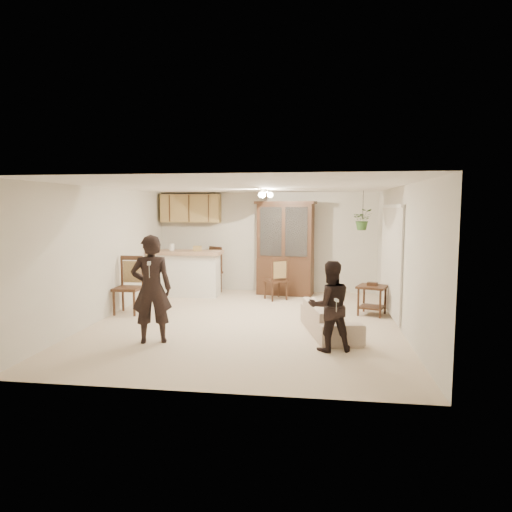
# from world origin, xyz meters

# --- Properties ---
(floor) EXTENTS (6.50, 6.50, 0.00)m
(floor) POSITION_xyz_m (0.00, 0.00, 0.00)
(floor) COLOR beige
(floor) RESTS_ON ground
(ceiling) EXTENTS (5.50, 6.50, 0.02)m
(ceiling) POSITION_xyz_m (0.00, 0.00, 2.50)
(ceiling) COLOR white
(ceiling) RESTS_ON wall_back
(wall_back) EXTENTS (5.50, 0.02, 2.50)m
(wall_back) POSITION_xyz_m (0.00, 3.25, 1.25)
(wall_back) COLOR beige
(wall_back) RESTS_ON ground
(wall_front) EXTENTS (5.50, 0.02, 2.50)m
(wall_front) POSITION_xyz_m (0.00, -3.25, 1.25)
(wall_front) COLOR beige
(wall_front) RESTS_ON ground
(wall_left) EXTENTS (0.02, 6.50, 2.50)m
(wall_left) POSITION_xyz_m (-2.75, 0.00, 1.25)
(wall_left) COLOR beige
(wall_left) RESTS_ON ground
(wall_right) EXTENTS (0.02, 6.50, 2.50)m
(wall_right) POSITION_xyz_m (2.75, 0.00, 1.25)
(wall_right) COLOR beige
(wall_right) RESTS_ON ground
(breakfast_bar) EXTENTS (1.60, 0.55, 1.00)m
(breakfast_bar) POSITION_xyz_m (-1.85, 2.35, 0.50)
(breakfast_bar) COLOR white
(breakfast_bar) RESTS_ON floor
(bar_top) EXTENTS (1.75, 0.70, 0.08)m
(bar_top) POSITION_xyz_m (-1.85, 2.35, 1.05)
(bar_top) COLOR tan
(bar_top) RESTS_ON breakfast_bar
(upper_cabinets) EXTENTS (1.50, 0.34, 0.70)m
(upper_cabinets) POSITION_xyz_m (-1.90, 3.07, 2.10)
(upper_cabinets) COLOR olive
(upper_cabinets) RESTS_ON wall_back
(vertical_blinds) EXTENTS (0.06, 2.30, 2.10)m
(vertical_blinds) POSITION_xyz_m (2.71, 0.90, 1.10)
(vertical_blinds) COLOR beige
(vertical_blinds) RESTS_ON wall_right
(ceiling_fixture) EXTENTS (0.36, 0.36, 0.20)m
(ceiling_fixture) POSITION_xyz_m (0.20, 1.20, 2.40)
(ceiling_fixture) COLOR #FFF1BF
(ceiling_fixture) RESTS_ON ceiling
(hanging_plant) EXTENTS (0.43, 0.37, 0.48)m
(hanging_plant) POSITION_xyz_m (2.30, 2.40, 1.85)
(hanging_plant) COLOR #255220
(hanging_plant) RESTS_ON ceiling
(plant_cord) EXTENTS (0.01, 0.01, 0.65)m
(plant_cord) POSITION_xyz_m (2.30, 2.40, 2.17)
(plant_cord) COLOR black
(plant_cord) RESTS_ON ceiling
(sofa) EXTENTS (1.13, 1.99, 0.73)m
(sofa) POSITION_xyz_m (1.52, -0.53, 0.37)
(sofa) COLOR beige
(sofa) RESTS_ON floor
(adult) EXTENTS (0.75, 0.61, 1.80)m
(adult) POSITION_xyz_m (-1.27, -1.44, 0.90)
(adult) COLOR black
(adult) RESTS_ON floor
(child) EXTENTS (0.77, 0.67, 1.35)m
(child) POSITION_xyz_m (1.49, -1.48, 0.68)
(child) COLOR black
(child) RESTS_ON floor
(china_hutch) EXTENTS (1.50, 0.75, 2.27)m
(china_hutch) POSITION_xyz_m (0.52, 2.84, 1.12)
(china_hutch) COLOR #331E12
(china_hutch) RESTS_ON floor
(side_table) EXTENTS (0.69, 0.69, 0.65)m
(side_table) POSITION_xyz_m (2.38, 0.92, 0.31)
(side_table) COLOR #331E12
(side_table) RESTS_ON floor
(chair_bar) EXTENTS (0.51, 0.51, 1.15)m
(chair_bar) POSITION_xyz_m (-2.45, 0.38, 0.32)
(chair_bar) COLOR #331E12
(chair_bar) RESTS_ON floor
(chair_hutch_left) EXTENTS (0.71, 0.71, 1.14)m
(chair_hutch_left) POSITION_xyz_m (-1.39, 2.85, 0.32)
(chair_hutch_left) COLOR #331E12
(chair_hutch_left) RESTS_ON floor
(chair_hutch_right) EXTENTS (0.62, 0.62, 1.01)m
(chair_hutch_right) POSITION_xyz_m (0.35, 2.17, 0.28)
(chair_hutch_right) COLOR #331E12
(chair_hutch_right) RESTS_ON floor
(controller_adult) EXTENTS (0.09, 0.15, 0.05)m
(controller_adult) POSITION_xyz_m (-1.15, -1.82, 1.31)
(controller_adult) COLOR white
(controller_adult) RESTS_ON adult
(controller_child) EXTENTS (0.07, 0.12, 0.04)m
(controller_child) POSITION_xyz_m (1.57, -1.78, 0.83)
(controller_child) COLOR white
(controller_child) RESTS_ON child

